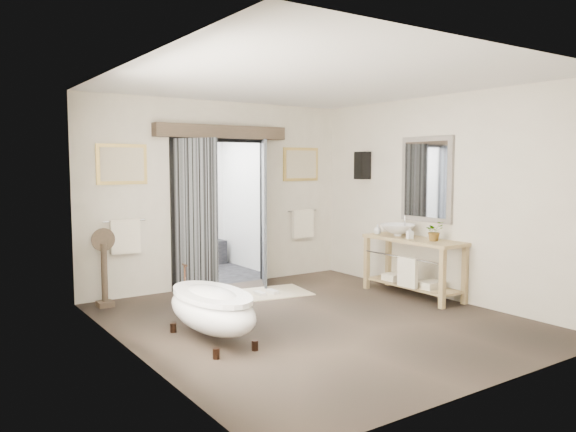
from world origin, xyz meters
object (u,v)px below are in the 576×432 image
object	(u,v)px
vanity	(413,262)
rug	(268,293)
basin	(398,230)
clawfoot_tub	(212,308)

from	to	relation	value
vanity	rug	distance (m)	2.18
basin	rug	bearing A→B (deg)	136.97
vanity	basin	xyz separation A→B (m)	(0.01, 0.31, 0.43)
clawfoot_tub	basin	size ratio (longest dim) A/B	2.91
clawfoot_tub	rug	xyz separation A→B (m)	(1.70, 1.56, -0.36)
basin	vanity	bearing A→B (deg)	-102.98
rug	basin	size ratio (longest dim) A/B	2.30
clawfoot_tub	vanity	distance (m)	3.37
rug	basin	bearing A→B (deg)	-31.38
clawfoot_tub	vanity	world-z (taller)	vanity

